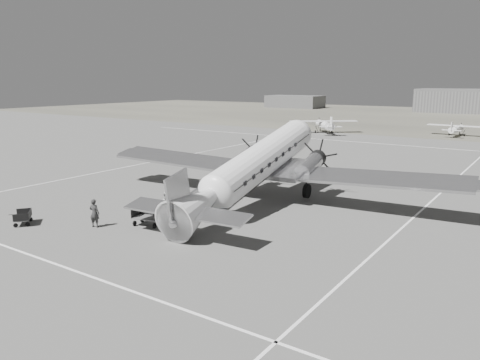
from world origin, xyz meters
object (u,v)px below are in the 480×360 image
light_plane_right (457,130)px  passenger (190,203)px  dc3_airliner (256,167)px  light_plane_left (324,126)px  shed_secondary (295,102)px  ground_crew (94,213)px  baggage_cart_near (148,217)px  ramp_agent (167,204)px  baggage_cart_far (23,218)px

light_plane_right → passenger: (-6.42, -60.05, -0.24)m
dc3_airliner → light_plane_left: size_ratio=2.48×
dc3_airliner → light_plane_right: bearing=80.9°
shed_secondary → light_plane_left: size_ratio=1.52×
light_plane_right → ground_crew: size_ratio=5.30×
baggage_cart_near → ramp_agent: bearing=88.4°
dc3_airliner → shed_secondary: bearing=111.5°
passenger → light_plane_left: bearing=30.6°
baggage_cart_far → ground_crew: ground_crew is taller
light_plane_left → baggage_cart_far: light_plane_left is taller
passenger → baggage_cart_near: bearing=-172.7°
shed_secondary → passenger: 130.17m
dc3_airliner → light_plane_left: 49.66m
ramp_agent → passenger: size_ratio=1.12×
shed_secondary → baggage_cart_far: (46.86, -126.14, -1.56)m
dc3_airliner → passenger: (-2.35, -4.64, -2.04)m
light_plane_right → baggage_cart_near: bearing=-93.7°
baggage_cart_near → light_plane_right: bearing=70.8°
light_plane_right → passenger: light_plane_right is taller
light_plane_right → ground_crew: (-9.42, -65.60, -0.09)m
light_plane_left → ramp_agent: (12.41, -52.94, -0.39)m
light_plane_left → passenger: size_ratio=7.86×
light_plane_right → baggage_cart_far: (-13.67, -67.80, -0.55)m
dc3_airliner → baggage_cart_near: dc3_airliner is taller
ground_crew → baggage_cart_far: bearing=9.7°
ground_crew → passenger: ground_crew is taller
light_plane_left → passenger: (13.38, -51.71, -0.47)m
dc3_airliner → ramp_agent: size_ratio=17.44×
ground_crew → dc3_airliner: bearing=-135.4°
shed_secondary → baggage_cart_near: size_ratio=9.52×
dc3_airliner → baggage_cart_near: 8.86m
baggage_cart_far → passenger: passenger is taller
baggage_cart_far → light_plane_left: bearing=135.8°
shed_secondary → light_plane_right: shed_secondary is taller
baggage_cart_far → passenger: (7.25, 7.75, 0.32)m
ramp_agent → passenger: 1.56m
dc3_airliner → baggage_cart_far: (-9.60, -12.40, -2.35)m
shed_secondary → light_plane_right: bearing=-43.9°
light_plane_right → shed_secondary: bearing=138.6°
baggage_cart_near → ramp_agent: ramp_agent is taller
passenger → ground_crew: bearing=167.7°
baggage_cart_near → passenger: (0.53, 3.42, 0.22)m
dc3_airliner → light_plane_left: bearing=103.5°
baggage_cart_far → passenger: 10.62m
ground_crew → ramp_agent: size_ratio=1.07×
light_plane_right → baggage_cart_near: light_plane_right is taller
baggage_cart_far → ramp_agent: 9.07m
dc3_airliner → passenger: bearing=-121.8°
baggage_cart_near → passenger: 3.47m
baggage_cart_far → ramp_agent: bearing=86.0°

